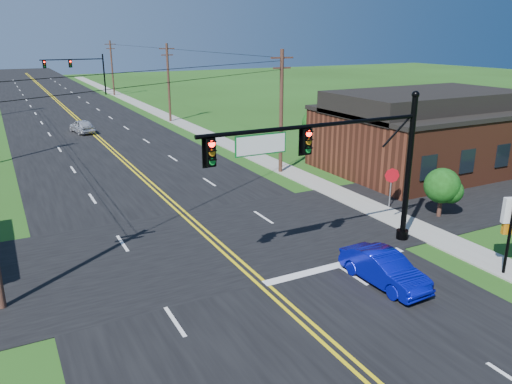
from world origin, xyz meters
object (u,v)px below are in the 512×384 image
signal_mast_far (77,68)px  stop_sign (392,180)px  blue_car (384,269)px  signal_mast_main (335,158)px

signal_mast_far → stop_sign: size_ratio=4.44×
blue_car → stop_sign: 10.04m
signal_mast_main → blue_car: 5.23m
signal_mast_far → stop_sign: 68.45m
stop_sign → signal_mast_far: bearing=119.9°
signal_mast_main → signal_mast_far: size_ratio=1.03×
signal_mast_main → signal_mast_far: 72.00m
signal_mast_main → blue_car: size_ratio=2.70×
blue_car → stop_sign: stop_sign is taller
signal_mast_far → blue_car: bearing=-89.8°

